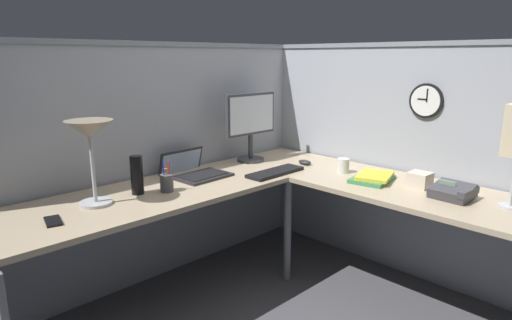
# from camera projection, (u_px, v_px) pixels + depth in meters

# --- Properties ---
(ground_plane) EXTENTS (6.80, 6.80, 0.00)m
(ground_plane) POSITION_uv_depth(u_px,v_px,m) (289.00, 296.00, 2.78)
(ground_plane) COLOR #47474C
(cubicle_wall_back) EXTENTS (2.57, 0.12, 1.58)m
(cubicle_wall_back) POSITION_uv_depth(u_px,v_px,m) (158.00, 162.00, 2.95)
(cubicle_wall_back) COLOR #999EA8
(cubicle_wall_back) RESTS_ON ground
(cubicle_wall_right) EXTENTS (0.12, 2.37, 1.58)m
(cubicle_wall_right) POSITION_uv_depth(u_px,v_px,m) (403.00, 160.00, 3.00)
(cubicle_wall_right) COLOR #999EA8
(cubicle_wall_right) RESTS_ON ground
(desk) EXTENTS (2.35, 2.15, 0.73)m
(desk) POSITION_uv_depth(u_px,v_px,m) (280.00, 210.00, 2.50)
(desk) COLOR tan
(desk) RESTS_ON ground
(monitor) EXTENTS (0.46, 0.20, 0.50)m
(monitor) POSITION_uv_depth(u_px,v_px,m) (251.00, 122.00, 3.18)
(monitor) COLOR #38383D
(monitor) RESTS_ON desk
(laptop) EXTENTS (0.36, 0.40, 0.22)m
(laptop) POSITION_uv_depth(u_px,v_px,m) (193.00, 171.00, 2.86)
(laptop) COLOR #232326
(laptop) RESTS_ON desk
(keyboard) EXTENTS (0.43, 0.15, 0.02)m
(keyboard) POSITION_uv_depth(u_px,v_px,m) (275.00, 172.00, 2.88)
(keyboard) COLOR black
(keyboard) RESTS_ON desk
(computer_mouse) EXTENTS (0.06, 0.10, 0.03)m
(computer_mouse) POSITION_uv_depth(u_px,v_px,m) (305.00, 162.00, 3.13)
(computer_mouse) COLOR #232326
(computer_mouse) RESTS_ON desk
(desk_lamp_dome) EXTENTS (0.24, 0.24, 0.44)m
(desk_lamp_dome) POSITION_uv_depth(u_px,v_px,m) (90.00, 136.00, 2.21)
(desk_lamp_dome) COLOR #B7BABF
(desk_lamp_dome) RESTS_ON desk
(pen_cup) EXTENTS (0.08, 0.08, 0.18)m
(pen_cup) POSITION_uv_depth(u_px,v_px,m) (167.00, 183.00, 2.50)
(pen_cup) COLOR #4C4C51
(pen_cup) RESTS_ON desk
(cell_phone) EXTENTS (0.10, 0.16, 0.01)m
(cell_phone) POSITION_uv_depth(u_px,v_px,m) (53.00, 221.00, 2.04)
(cell_phone) COLOR black
(cell_phone) RESTS_ON desk
(thermos_flask) EXTENTS (0.07, 0.07, 0.22)m
(thermos_flask) POSITION_uv_depth(u_px,v_px,m) (137.00, 175.00, 2.44)
(thermos_flask) COLOR black
(thermos_flask) RESTS_ON desk
(office_phone) EXTENTS (0.20, 0.21, 0.11)m
(office_phone) POSITION_uv_depth(u_px,v_px,m) (454.00, 192.00, 2.37)
(office_phone) COLOR #38383D
(office_phone) RESTS_ON desk
(book_stack) EXTENTS (0.32, 0.27, 0.04)m
(book_stack) POSITION_uv_depth(u_px,v_px,m) (373.00, 178.00, 2.72)
(book_stack) COLOR #3F7F4C
(book_stack) RESTS_ON desk
(coffee_mug) EXTENTS (0.08, 0.08, 0.10)m
(coffee_mug) POSITION_uv_depth(u_px,v_px,m) (343.00, 166.00, 2.91)
(coffee_mug) COLOR silver
(coffee_mug) RESTS_ON desk
(tissue_box) EXTENTS (0.12, 0.12, 0.09)m
(tissue_box) POSITION_uv_depth(u_px,v_px,m) (420.00, 180.00, 2.58)
(tissue_box) COLOR beige
(tissue_box) RESTS_ON desk
(wall_clock) EXTENTS (0.04, 0.22, 0.22)m
(wall_clock) POSITION_uv_depth(u_px,v_px,m) (426.00, 101.00, 2.77)
(wall_clock) COLOR black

